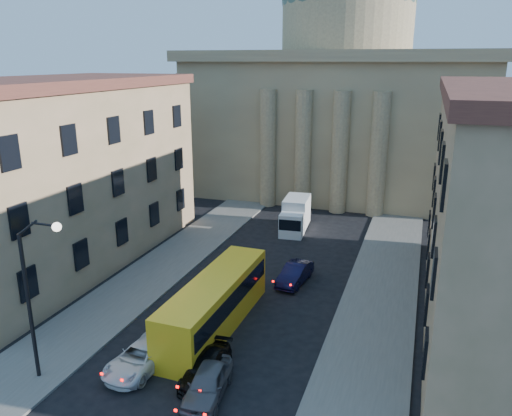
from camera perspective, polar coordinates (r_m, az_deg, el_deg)
The scene contains 11 objects.
sidewalk_left at distance 37.14m, azimuth -14.35°, elevation -9.36°, with size 5.00×60.00×0.15m, color #5B5953.
sidewalk_right at distance 31.94m, azimuth 13.05°, elevation -13.79°, with size 5.00×60.00×0.15m, color #5B5953.
church at distance 66.06m, azimuth 9.93°, elevation 12.77°, with size 68.02×28.76×36.60m.
building_left at distance 42.81m, azimuth -21.75°, elevation 3.84°, with size 11.60×26.60×14.70m.
street_lamp at distance 27.06m, azimuth -23.95°, elevation -8.26°, with size 2.62×0.44×8.83m.
car_left_mid at distance 28.62m, azimuth -12.96°, elevation -16.25°, with size 2.26×4.89×1.36m, color silver.
car_right_mid at distance 27.36m, azimuth -5.74°, elevation -17.65°, with size 1.79×4.41×1.28m, color black.
car_right_far at distance 26.09m, azimuth -5.51°, elevation -19.28°, with size 1.75×4.35×1.48m, color #515156.
car_right_distant at distance 37.52m, azimuth 4.46°, elevation -7.49°, with size 1.53×4.39×1.44m, color black.
city_bus at distance 31.26m, azimuth -4.69°, elevation -10.64°, with size 2.85×11.45×3.21m.
box_truck at distance 48.55m, azimuth 4.50°, elevation -0.89°, with size 2.66×5.79×3.09m.
Camera 1 is at (10.56, -9.61, 15.99)m, focal length 35.00 mm.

